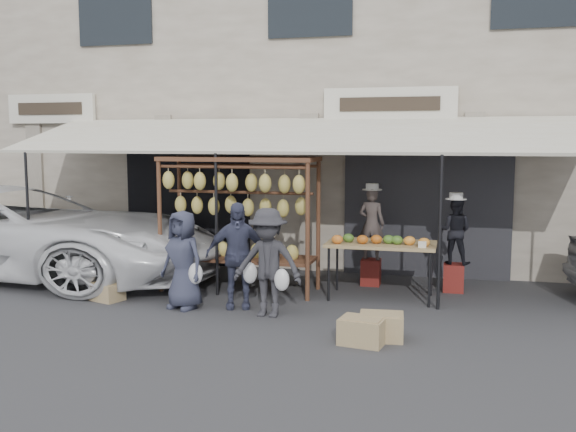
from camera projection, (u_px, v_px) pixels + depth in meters
name	position (u px, v px, depth m)	size (l,w,h in m)	color
ground_plane	(255.00, 318.00, 9.08)	(90.00, 90.00, 0.00)	#2D2D30
shophouse	(338.00, 90.00, 14.89)	(24.00, 6.15, 7.30)	beige
awning	(294.00, 136.00, 10.96)	(10.00, 2.35, 2.92)	silver
banana_rack	(238.00, 197.00, 10.53)	(2.60, 0.90, 2.24)	#4F2F1C
produce_table	(381.00, 244.00, 10.07)	(1.70, 0.90, 1.04)	tan
vendor_left	(372.00, 224.00, 11.02)	(0.45, 0.30, 1.24)	#4A403D
vendor_right	(455.00, 231.00, 10.56)	(0.54, 0.42, 1.11)	black
customer_left	(183.00, 260.00, 9.53)	(0.72, 0.47, 1.47)	#323548
customer_mid	(237.00, 255.00, 9.57)	(0.93, 0.39, 1.59)	#3D415C
customer_right	(268.00, 263.00, 9.11)	(1.01, 0.58, 1.56)	#2F2F33
stool_left	(371.00, 272.00, 11.12)	(0.32, 0.32, 0.46)	maroon
stool_right	(454.00, 278.00, 10.65)	(0.33, 0.33, 0.47)	maroon
crate_near_a	(362.00, 331.00, 7.93)	(0.54, 0.41, 0.32)	tan
crate_near_b	(381.00, 326.00, 8.11)	(0.55, 0.41, 0.33)	tan
crate_far	(107.00, 292.00, 10.07)	(0.47, 0.35, 0.28)	tan
van	(2.00, 208.00, 11.97)	(2.74, 5.95, 2.48)	white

